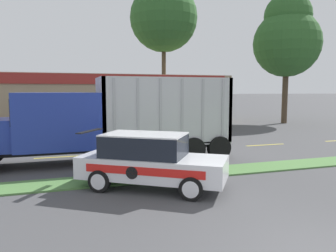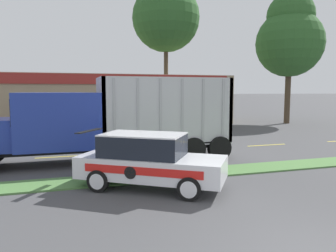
{
  "view_description": "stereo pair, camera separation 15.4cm",
  "coord_description": "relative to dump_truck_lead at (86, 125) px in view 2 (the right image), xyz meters",
  "views": [
    {
      "loc": [
        -4.32,
        -4.3,
        3.0
      ],
      "look_at": [
        -0.25,
        8.24,
        1.58
      ],
      "focal_mm": 35.0,
      "sensor_mm": 36.0,
      "label": 1
    },
    {
      "loc": [
        -4.17,
        -4.34,
        3.0
      ],
      "look_at": [
        -0.25,
        8.24,
        1.58
      ],
      "focal_mm": 35.0,
      "sensor_mm": 36.0,
      "label": 2
    }
  ],
  "objects": [
    {
      "name": "grass_verge",
      "position": [
        3.4,
        -3.1,
        -1.56
      ],
      "size": [
        120.0,
        1.39,
        0.06
      ],
      "primitive_type": "cube",
      "color": "#517F42",
      "rests_on": "ground_plane"
    },
    {
      "name": "tree_behind_right",
      "position": [
        8.05,
        15.02,
        8.55
      ],
      "size": [
        6.07,
        6.07,
        14.1
      ],
      "color": "#473828",
      "rests_on": "ground_plane"
    },
    {
      "name": "centre_line_5",
      "position": [
        9.81,
        1.59,
        -1.59
      ],
      "size": [
        2.4,
        0.14,
        0.01
      ],
      "primitive_type": "cube",
      "color": "yellow",
      "rests_on": "ground_plane"
    },
    {
      "name": "centre_line_4",
      "position": [
        4.41,
        1.59,
        -1.59
      ],
      "size": [
        2.4,
        0.14,
        0.01
      ],
      "primitive_type": "cube",
      "color": "yellow",
      "rests_on": "ground_plane"
    },
    {
      "name": "rally_car",
      "position": [
        1.62,
        -4.27,
        -0.72
      ],
      "size": [
        4.7,
        3.96,
        1.73
      ],
      "color": "white",
      "rests_on": "ground_plane"
    },
    {
      "name": "store_building_backdrop",
      "position": [
        -1.42,
        18.71,
        0.6
      ],
      "size": [
        30.38,
        12.1,
        4.39
      ],
      "color": "#9E896B",
      "rests_on": "ground_plane"
    },
    {
      "name": "tree_behind_left",
      "position": [
        18.84,
        11.79,
        6.31
      ],
      "size": [
        6.06,
        6.06,
        11.85
      ],
      "color": "#473828",
      "rests_on": "ground_plane"
    },
    {
      "name": "centre_line_3",
      "position": [
        -0.99,
        1.59,
        -1.59
      ],
      "size": [
        2.4,
        0.14,
        0.01
      ],
      "primitive_type": "cube",
      "color": "yellow",
      "rests_on": "ground_plane"
    },
    {
      "name": "dump_truck_lead",
      "position": [
        0.0,
        0.0,
        0.0
      ],
      "size": [
        11.0,
        2.6,
        3.58
      ],
      "color": "black",
      "rests_on": "ground_plane"
    }
  ]
}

